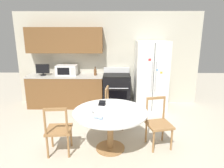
{
  "coord_description": "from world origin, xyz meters",
  "views": [
    {
      "loc": [
        0.19,
        -3.09,
        2.07
      ],
      "look_at": [
        0.14,
        1.15,
        0.95
      ],
      "focal_mm": 32.0,
      "sensor_mm": 36.0,
      "label": 1
    }
  ],
  "objects_px": {
    "refrigerator": "(151,75)",
    "dining_chair_right": "(158,124)",
    "dining_chair_far": "(114,108)",
    "microwave": "(67,70)",
    "candle_glass": "(90,112)",
    "counter_bottle": "(95,72)",
    "dining_chair_left": "(59,130)",
    "wallet": "(102,103)",
    "countertop_tv": "(43,69)",
    "oven_range": "(117,90)"
  },
  "relations": [
    {
      "from": "refrigerator",
      "to": "dining_chair_right",
      "type": "distance_m",
      "value": 2.0
    },
    {
      "from": "dining_chair_right",
      "to": "dining_chair_far",
      "type": "height_order",
      "value": "same"
    },
    {
      "from": "microwave",
      "to": "candle_glass",
      "type": "xyz_separation_m",
      "value": [
        0.92,
        -2.32,
        -0.27
      ]
    },
    {
      "from": "refrigerator",
      "to": "dining_chair_far",
      "type": "bearing_deg",
      "value": -130.08
    },
    {
      "from": "counter_bottle",
      "to": "dining_chair_far",
      "type": "relative_size",
      "value": 0.26
    },
    {
      "from": "counter_bottle",
      "to": "candle_glass",
      "type": "height_order",
      "value": "counter_bottle"
    },
    {
      "from": "refrigerator",
      "to": "microwave",
      "type": "xyz_separation_m",
      "value": [
        -2.3,
        0.13,
        0.12
      ]
    },
    {
      "from": "dining_chair_left",
      "to": "wallet",
      "type": "height_order",
      "value": "dining_chair_left"
    },
    {
      "from": "countertop_tv",
      "to": "candle_glass",
      "type": "distance_m",
      "value": 2.76
    },
    {
      "from": "microwave",
      "to": "wallet",
      "type": "distance_m",
      "value": 2.2
    },
    {
      "from": "oven_range",
      "to": "candle_glass",
      "type": "height_order",
      "value": "oven_range"
    },
    {
      "from": "countertop_tv",
      "to": "counter_bottle",
      "type": "distance_m",
      "value": 1.44
    },
    {
      "from": "dining_chair_far",
      "to": "wallet",
      "type": "height_order",
      "value": "dining_chair_far"
    },
    {
      "from": "countertop_tv",
      "to": "dining_chair_right",
      "type": "bearing_deg",
      "value": -35.82
    },
    {
      "from": "candle_glass",
      "to": "microwave",
      "type": "bearing_deg",
      "value": 111.61
    },
    {
      "from": "counter_bottle",
      "to": "dining_chair_right",
      "type": "bearing_deg",
      "value": -56.52
    },
    {
      "from": "refrigerator",
      "to": "wallet",
      "type": "distance_m",
      "value": 2.14
    },
    {
      "from": "counter_bottle",
      "to": "oven_range",
      "type": "bearing_deg",
      "value": -1.09
    },
    {
      "from": "dining_chair_far",
      "to": "dining_chair_left",
      "type": "bearing_deg",
      "value": -37.23
    },
    {
      "from": "refrigerator",
      "to": "oven_range",
      "type": "relative_size",
      "value": 1.7
    },
    {
      "from": "candle_glass",
      "to": "countertop_tv",
      "type": "bearing_deg",
      "value": 124.74
    },
    {
      "from": "counter_bottle",
      "to": "wallet",
      "type": "distance_m",
      "value": 1.88
    },
    {
      "from": "oven_range",
      "to": "candle_glass",
      "type": "xyz_separation_m",
      "value": [
        -0.46,
        -2.26,
        0.3
      ]
    },
    {
      "from": "microwave",
      "to": "dining_chair_right",
      "type": "relative_size",
      "value": 0.62
    },
    {
      "from": "countertop_tv",
      "to": "dining_chair_far",
      "type": "distance_m",
      "value": 2.4
    },
    {
      "from": "oven_range",
      "to": "dining_chair_right",
      "type": "height_order",
      "value": "oven_range"
    },
    {
      "from": "dining_chair_right",
      "to": "candle_glass",
      "type": "distance_m",
      "value": 1.28
    },
    {
      "from": "microwave",
      "to": "dining_chair_left",
      "type": "bearing_deg",
      "value": -81.05
    },
    {
      "from": "candle_glass",
      "to": "wallet",
      "type": "height_order",
      "value": "candle_glass"
    },
    {
      "from": "refrigerator",
      "to": "countertop_tv",
      "type": "xyz_separation_m",
      "value": [
        -2.95,
        0.06,
        0.15
      ]
    },
    {
      "from": "candle_glass",
      "to": "dining_chair_right",
      "type": "bearing_deg",
      "value": 11.84
    },
    {
      "from": "oven_range",
      "to": "wallet",
      "type": "height_order",
      "value": "oven_range"
    },
    {
      "from": "microwave",
      "to": "wallet",
      "type": "relative_size",
      "value": 3.97
    },
    {
      "from": "dining_chair_left",
      "to": "dining_chair_right",
      "type": "distance_m",
      "value": 1.78
    },
    {
      "from": "candle_glass",
      "to": "wallet",
      "type": "distance_m",
      "value": 0.46
    },
    {
      "from": "counter_bottle",
      "to": "dining_chair_right",
      "type": "xyz_separation_m",
      "value": [
        1.33,
        -2.02,
        -0.55
      ]
    },
    {
      "from": "countertop_tv",
      "to": "dining_chair_right",
      "type": "distance_m",
      "value": 3.48
    },
    {
      "from": "dining_chair_right",
      "to": "wallet",
      "type": "relative_size",
      "value": 6.41
    },
    {
      "from": "counter_bottle",
      "to": "candle_glass",
      "type": "bearing_deg",
      "value": -86.83
    },
    {
      "from": "refrigerator",
      "to": "countertop_tv",
      "type": "relative_size",
      "value": 5.13
    },
    {
      "from": "dining_chair_far",
      "to": "candle_glass",
      "type": "relative_size",
      "value": 10.33
    },
    {
      "from": "wallet",
      "to": "counter_bottle",
      "type": "bearing_deg",
      "value": 99.14
    },
    {
      "from": "dining_chair_far",
      "to": "counter_bottle",
      "type": "bearing_deg",
      "value": -152.04
    },
    {
      "from": "refrigerator",
      "to": "wallet",
      "type": "bearing_deg",
      "value": -124.58
    },
    {
      "from": "counter_bottle",
      "to": "candle_glass",
      "type": "relative_size",
      "value": 2.71
    },
    {
      "from": "dining_chair_right",
      "to": "dining_chair_far",
      "type": "relative_size",
      "value": 1.0
    },
    {
      "from": "dining_chair_right",
      "to": "candle_glass",
      "type": "relative_size",
      "value": 10.33
    },
    {
      "from": "candle_glass",
      "to": "oven_range",
      "type": "bearing_deg",
      "value": 78.4
    },
    {
      "from": "countertop_tv",
      "to": "wallet",
      "type": "bearing_deg",
      "value": -46.44
    },
    {
      "from": "dining_chair_left",
      "to": "dining_chair_right",
      "type": "height_order",
      "value": "same"
    }
  ]
}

